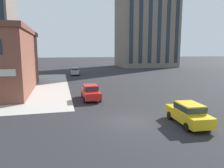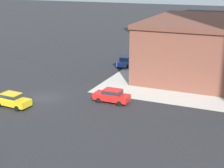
# 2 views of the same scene
# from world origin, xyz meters

# --- Properties ---
(ground_plane) EXTENTS (320.00, 320.00, 0.00)m
(ground_plane) POSITION_xyz_m (0.00, 0.00, 0.00)
(ground_plane) COLOR #262628
(car_main_northbound_far) EXTENTS (1.91, 4.41, 1.68)m
(car_main_northbound_far) POSITION_xyz_m (-1.84, 8.51, 0.92)
(car_main_northbound_far) COLOR red
(car_main_northbound_far) RESTS_ON ground
(car_cross_eastbound) EXTENTS (4.47, 2.03, 1.68)m
(car_cross_eastbound) POSITION_xyz_m (-18.90, 3.65, 0.92)
(car_cross_eastbound) COLOR #23479E
(car_cross_eastbound) RESTS_ON ground
(car_cross_westbound) EXTENTS (2.10, 4.50, 1.68)m
(car_cross_westbound) POSITION_xyz_m (4.16, -1.69, 0.92)
(car_cross_westbound) COLOR gold
(car_cross_westbound) RESTS_ON ground
(storefront_block_near_corner) EXTENTS (23.07, 17.70, 8.53)m
(storefront_block_near_corner) POSITION_xyz_m (-20.31, 16.63, 4.28)
(storefront_block_near_corner) COLOR brown
(storefront_block_near_corner) RESTS_ON ground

